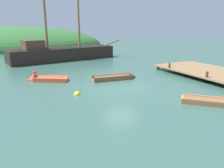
# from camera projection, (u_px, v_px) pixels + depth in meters

# --- Properties ---
(ground_plane) EXTENTS (120.00, 120.00, 0.00)m
(ground_plane) POSITION_uv_depth(u_px,v_px,m) (121.00, 86.00, 15.45)
(ground_plane) COLOR #33564C
(dock) EXTENTS (5.23, 8.50, 1.52)m
(dock) POSITION_uv_depth(u_px,v_px,m) (205.00, 71.00, 19.07)
(dock) COLOR olive
(dock) RESTS_ON ground
(shore_hill) EXTENTS (36.47, 22.25, 8.46)m
(shore_hill) POSITION_uv_depth(u_px,v_px,m) (17.00, 48.00, 43.37)
(shore_hill) COLOR #2D602D
(shore_hill) RESTS_ON ground
(sailing_ship) EXTENTS (16.24, 5.76, 12.98)m
(sailing_ship) POSITION_uv_depth(u_px,v_px,m) (62.00, 55.00, 27.43)
(sailing_ship) COLOR black
(sailing_ship) RESTS_ON ground
(rowboat_outer_left) EXTENTS (3.33, 2.53, 0.97)m
(rowboat_outer_left) POSITION_uv_depth(u_px,v_px,m) (44.00, 80.00, 17.01)
(rowboat_outer_left) COLOR #C64C2D
(rowboat_outer_left) RESTS_ON ground
(rowboat_outer_right) EXTENTS (3.91, 1.32, 0.90)m
(rowboat_outer_right) POSITION_uv_depth(u_px,v_px,m) (117.00, 78.00, 17.49)
(rowboat_outer_right) COLOR brown
(rowboat_outer_right) RESTS_ON ground
(rowboat_near_dock) EXTENTS (2.86, 2.80, 0.90)m
(rowboat_near_dock) POSITION_uv_depth(u_px,v_px,m) (213.00, 103.00, 11.88)
(rowboat_near_dock) COLOR brown
(rowboat_near_dock) RESTS_ON ground
(buoy_red) EXTENTS (0.37, 0.37, 0.37)m
(buoy_red) POSITION_uv_depth(u_px,v_px,m) (34.00, 73.00, 19.86)
(buoy_red) COLOR red
(buoy_red) RESTS_ON ground
(buoy_yellow) EXTENTS (0.42, 0.42, 0.42)m
(buoy_yellow) POSITION_uv_depth(u_px,v_px,m) (77.00, 94.00, 13.63)
(buoy_yellow) COLOR yellow
(buoy_yellow) RESTS_ON ground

